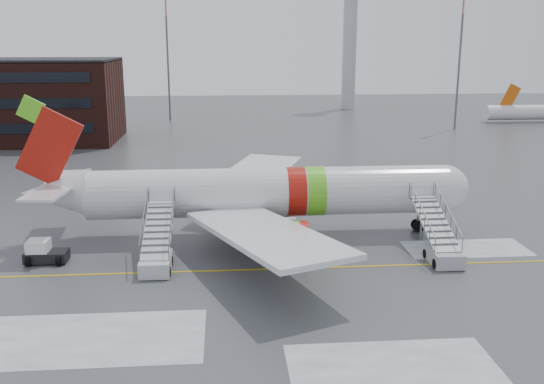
{
  "coord_description": "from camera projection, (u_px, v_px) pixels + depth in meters",
  "views": [
    {
      "loc": [
        2.21,
        -39.26,
        15.11
      ],
      "look_at": [
        5.72,
        4.49,
        4.0
      ],
      "focal_mm": 40.0,
      "sensor_mm": 36.0,
      "label": 1
    }
  ],
  "objects": [
    {
      "name": "airstair_aft",
      "position": [
        157.0,
        253.0,
        40.98
      ],
      "size": [
        2.05,
        7.7,
        3.48
      ],
      "color": "#B9BCC1",
      "rests_on": "ground"
    },
    {
      "name": "airstair_fwd",
      "position": [
        440.0,
        245.0,
        42.51
      ],
      "size": [
        2.05,
        7.7,
        3.48
      ],
      "color": "#A4A6AB",
      "rests_on": "ground"
    },
    {
      "name": "pushback_tug",
      "position": [
        44.0,
        252.0,
        42.03
      ],
      "size": [
        2.87,
        2.18,
        1.63
      ],
      "color": "black",
      "rests_on": "ground"
    },
    {
      "name": "airliner",
      "position": [
        258.0,
        193.0,
        47.28
      ],
      "size": [
        35.03,
        32.97,
        11.18
      ],
      "color": "silver",
      "rests_on": "ground"
    },
    {
      "name": "light_mast_far_ne",
      "position": [
        460.0,
        47.0,
        101.25
      ],
      "size": [
        1.2,
        1.2,
        24.25
      ],
      "color": "#595B60",
      "rests_on": "ground"
    },
    {
      "name": "ground",
      "position": [
        194.0,
        266.0,
        41.47
      ],
      "size": [
        260.0,
        260.0,
        0.0
      ],
      "primitive_type": "plane",
      "color": "#494C4F",
      "rests_on": "ground"
    },
    {
      "name": "control_tower",
      "position": [
        350.0,
        22.0,
        131.0
      ],
      "size": [
        6.4,
        6.4,
        30.0
      ],
      "color": "#B2B5BA",
      "rests_on": "ground"
    },
    {
      "name": "light_mast_far_n",
      "position": [
        167.0,
        46.0,
        112.84
      ],
      "size": [
        1.2,
        1.2,
        24.25
      ],
      "color": "#595B60",
      "rests_on": "ground"
    }
  ]
}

